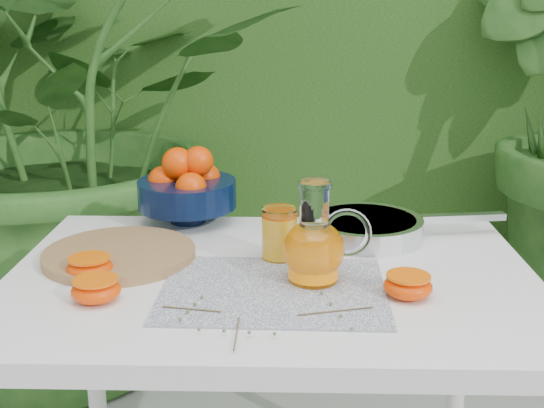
{
  "coord_description": "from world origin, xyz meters",
  "views": [
    {
      "loc": [
        -0.08,
        -1.13,
        1.24
      ],
      "look_at": [
        -0.11,
        0.09,
        0.88
      ],
      "focal_mm": 45.0,
      "sensor_mm": 36.0,
      "label": 1
    }
  ],
  "objects_px": {
    "juice_pitcher": "(315,247)",
    "fruit_bowl": "(187,187)",
    "saute_pan": "(366,227)",
    "cutting_board": "(119,254)",
    "white_table": "(272,312)"
  },
  "relations": [
    {
      "from": "cutting_board",
      "to": "fruit_bowl",
      "type": "relative_size",
      "value": 1.05
    },
    {
      "from": "white_table",
      "to": "fruit_bowl",
      "type": "distance_m",
      "value": 0.41
    },
    {
      "from": "juice_pitcher",
      "to": "fruit_bowl",
      "type": "bearing_deg",
      "value": 128.61
    },
    {
      "from": "fruit_bowl",
      "to": "saute_pan",
      "type": "xyz_separation_m",
      "value": [
        0.4,
        -0.11,
        -0.06
      ]
    },
    {
      "from": "juice_pitcher",
      "to": "saute_pan",
      "type": "xyz_separation_m",
      "value": [
        0.12,
        0.25,
        -0.04
      ]
    },
    {
      "from": "juice_pitcher",
      "to": "saute_pan",
      "type": "relative_size",
      "value": 0.41
    },
    {
      "from": "cutting_board",
      "to": "saute_pan",
      "type": "height_order",
      "value": "saute_pan"
    },
    {
      "from": "white_table",
      "to": "cutting_board",
      "type": "height_order",
      "value": "cutting_board"
    },
    {
      "from": "cutting_board",
      "to": "fruit_bowl",
      "type": "height_order",
      "value": "fruit_bowl"
    },
    {
      "from": "cutting_board",
      "to": "saute_pan",
      "type": "distance_m",
      "value": 0.52
    },
    {
      "from": "juice_pitcher",
      "to": "saute_pan",
      "type": "bearing_deg",
      "value": 63.87
    },
    {
      "from": "fruit_bowl",
      "to": "juice_pitcher",
      "type": "height_order",
      "value": "juice_pitcher"
    },
    {
      "from": "white_table",
      "to": "saute_pan",
      "type": "relative_size",
      "value": 2.19
    },
    {
      "from": "juice_pitcher",
      "to": "saute_pan",
      "type": "height_order",
      "value": "juice_pitcher"
    },
    {
      "from": "fruit_bowl",
      "to": "saute_pan",
      "type": "bearing_deg",
      "value": -15.28
    }
  ]
}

